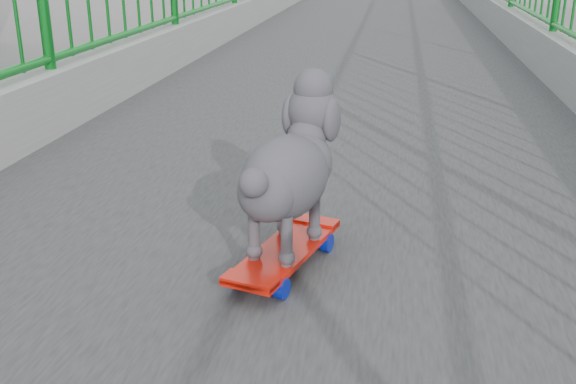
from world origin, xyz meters
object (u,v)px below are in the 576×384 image
(poodle, at_px, (289,167))
(car_5, at_px, (179,193))
(car_1, at_px, (20,236))
(skateboard, at_px, (285,253))

(poodle, bearing_deg, car_5, 125.73)
(car_1, height_order, car_5, car_5)
(skateboard, height_order, poodle, poodle)
(skateboard, height_order, car_1, skateboard)
(poodle, xyz_separation_m, car_1, (-9.22, 13.15, -6.64))
(poodle, relative_size, car_1, 0.13)
(car_1, bearing_deg, car_5, 48.07)
(car_1, bearing_deg, skateboard, -55.05)
(skateboard, distance_m, car_5, 18.87)
(skateboard, xyz_separation_m, car_5, (-6.01, 16.74, -6.29))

